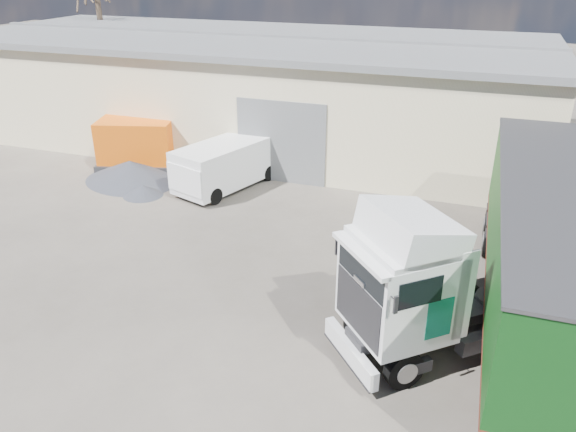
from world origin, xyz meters
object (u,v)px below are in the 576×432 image
(tractor_unit, at_px, (425,293))
(orange_skip, at_px, (138,146))
(box_trailer, at_px, (543,238))
(panel_van, at_px, (223,166))

(tractor_unit, bearing_deg, orange_skip, -164.71)
(box_trailer, height_order, panel_van, box_trailer)
(orange_skip, bearing_deg, box_trailer, -38.53)
(tractor_unit, relative_size, orange_skip, 1.46)
(box_trailer, bearing_deg, tractor_unit, -137.64)
(panel_van, bearing_deg, orange_skip, -174.16)
(panel_van, bearing_deg, tractor_unit, -22.66)
(box_trailer, height_order, orange_skip, box_trailer)
(tractor_unit, distance_m, orange_skip, 17.09)
(orange_skip, bearing_deg, tractor_unit, -49.63)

